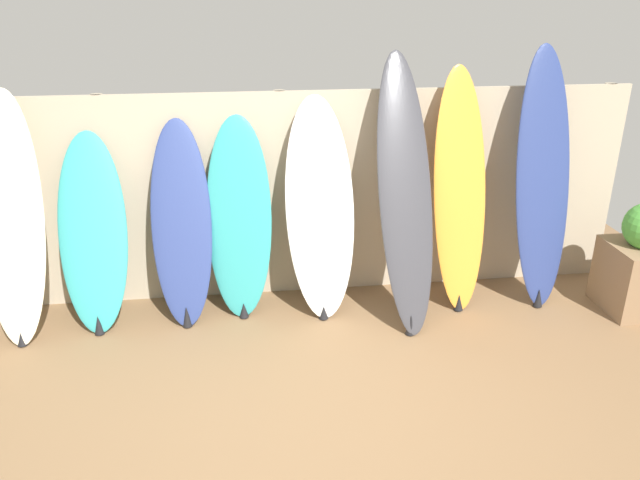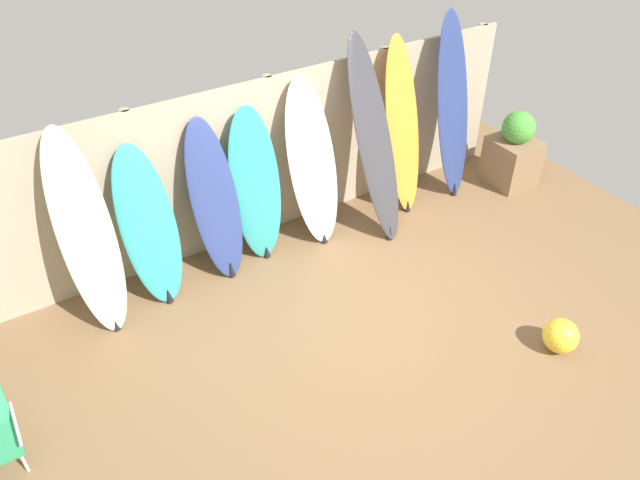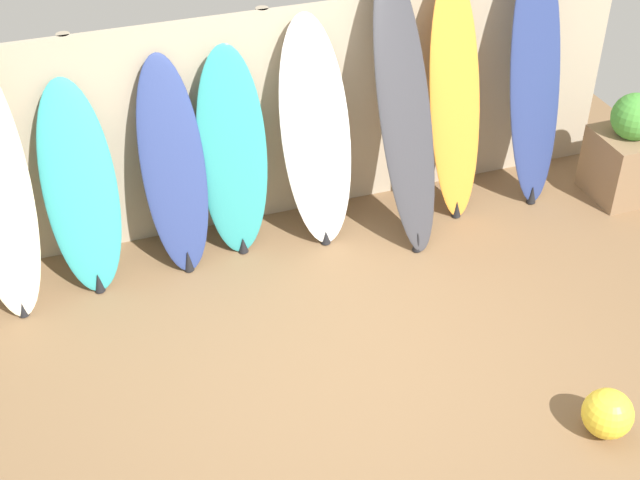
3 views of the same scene
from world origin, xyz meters
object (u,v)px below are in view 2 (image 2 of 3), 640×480
surfboard_orange_6 (403,129)px  surfboard_navy_7 (453,108)px  surfboard_navy_2 (215,202)px  surfboard_cream_0 (86,236)px  planter_box (513,152)px  surfboard_charcoal_5 (374,142)px  surfboard_teal_1 (149,227)px  surfboard_white_4 (313,164)px  beach_ball (561,336)px  surfboard_teal_3 (256,186)px

surfboard_orange_6 → surfboard_navy_7: bearing=-1.6°
surfboard_navy_2 → surfboard_navy_7: 3.01m
surfboard_cream_0 → planter_box: (5.05, -0.31, -0.52)m
surfboard_navy_2 → planter_box: size_ratio=1.70×
surfboard_charcoal_5 → planter_box: bearing=-5.5°
surfboard_orange_6 → surfboard_navy_7: size_ratio=0.93×
surfboard_teal_1 → surfboard_white_4: surfboard_white_4 is taller
surfboard_cream_0 → surfboard_orange_6: bearing=0.8°
surfboard_navy_7 → planter_box: size_ratio=2.27×
surfboard_charcoal_5 → surfboard_cream_0: bearing=177.8°
surfboard_charcoal_5 → surfboard_white_4: bearing=164.0°
surfboard_teal_1 → planter_box: 4.51m
planter_box → beach_ball: planter_box is taller
surfboard_white_4 → beach_ball: size_ratio=5.60×
surfboard_cream_0 → surfboard_navy_2: 1.27m
surfboard_teal_3 → planter_box: (3.33, -0.41, -0.40)m
surfboard_cream_0 → surfboard_charcoal_5: (3.04, -0.12, 0.12)m
surfboard_navy_7 → planter_box: surfboard_navy_7 is taller
surfboard_teal_1 → surfboard_teal_3: size_ratio=0.94×
surfboard_teal_3 → planter_box: bearing=-7.1°
surfboard_teal_1 → surfboard_teal_3: bearing=1.8°
surfboard_cream_0 → surfboard_orange_6: 3.55m
surfboard_teal_1 → beach_ball: 3.93m
surfboard_teal_3 → surfboard_charcoal_5: size_ratio=0.78×
surfboard_cream_0 → surfboard_navy_7: size_ratio=0.87×
surfboard_teal_1 → surfboard_navy_7: size_ratio=0.72×
surfboard_cream_0 → surfboard_navy_2: surfboard_cream_0 is taller
surfboard_teal_1 → surfboard_navy_2: bearing=1.1°
surfboard_white_4 → beach_ball: (0.98, -2.69, -0.73)m
surfboard_navy_2 → surfboard_teal_3: size_ratio=0.98×
surfboard_orange_6 → surfboard_charcoal_5: bearing=-162.0°
surfboard_teal_1 → surfboard_navy_2: (0.69, 0.01, 0.03)m
surfboard_navy_7 → beach_ball: (-0.89, -2.65, -0.91)m
planter_box → surfboard_navy_2: bearing=174.1°
surfboard_teal_1 → surfboard_orange_6: surfboard_orange_6 is taller
surfboard_cream_0 → beach_ball: (3.36, -2.62, -0.78)m
surfboard_navy_2 → surfboard_charcoal_5: size_ratio=0.76×
surfboard_cream_0 → surfboard_navy_7: bearing=0.4°
surfboard_teal_3 → beach_ball: 3.25m
surfboard_navy_2 → surfboard_white_4: (1.12, -0.01, 0.09)m
surfboard_teal_3 → surfboard_cream_0: bearing=-176.6°
surfboard_white_4 → planter_box: surfboard_white_4 is taller
surfboard_cream_0 → surfboard_teal_1: 0.59m
surfboard_charcoal_5 → surfboard_orange_6: surfboard_charcoal_5 is taller
beach_ball → surfboard_teal_1: bearing=136.1°
surfboard_navy_2 → surfboard_orange_6: (2.29, -0.03, 0.19)m
planter_box → beach_ball: (-1.69, -2.31, -0.26)m
surfboard_white_4 → surfboard_navy_7: bearing=-1.3°
surfboard_white_4 → planter_box: size_ratio=1.87×
surfboard_charcoal_5 → beach_ball: 2.68m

